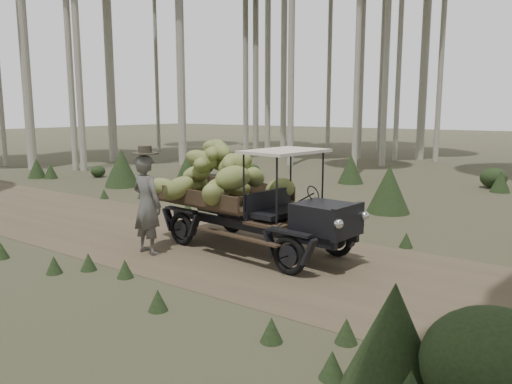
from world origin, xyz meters
TOP-DOWN VIEW (x-y plane):
  - ground at (0.00, 0.00)m, footprint 120.00×120.00m
  - dirt_track at (0.00, 0.00)m, footprint 70.00×4.00m
  - banana_truck at (0.86, 0.26)m, footprint 4.51×2.22m
  - farmer at (-0.24, -1.02)m, footprint 0.69×0.52m
  - undergrowth at (-0.23, 0.84)m, footprint 24.68×23.33m

SIDE VIEW (x-z plane):
  - ground at x=0.00m, z-range 0.00..0.00m
  - dirt_track at x=0.00m, z-range 0.00..0.01m
  - undergrowth at x=-0.23m, z-range -0.14..1.17m
  - farmer at x=-0.24m, z-range -0.05..1.96m
  - banana_truck at x=0.86m, z-range 0.14..2.28m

